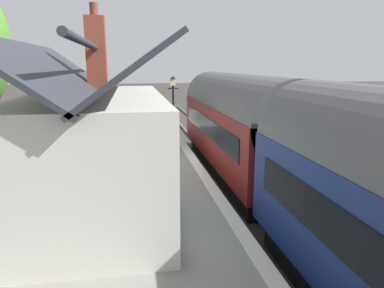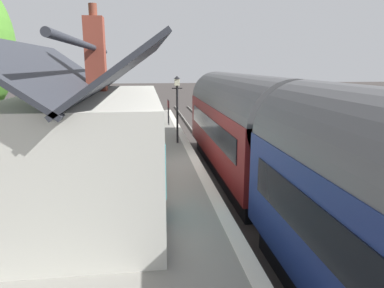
% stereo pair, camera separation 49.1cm
% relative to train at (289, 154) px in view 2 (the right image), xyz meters
% --- Properties ---
extents(ground_plane, '(160.00, 160.00, 0.00)m').
position_rel_train_xyz_m(ground_plane, '(4.62, 0.90, -2.22)').
color(ground_plane, '#383330').
extents(platform, '(32.00, 5.48, 0.93)m').
position_rel_train_xyz_m(platform, '(4.62, 4.64, -1.76)').
color(platform, gray).
rests_on(platform, ground).
extents(platform_edge_coping, '(32.00, 0.36, 0.02)m').
position_rel_train_xyz_m(platform_edge_coping, '(4.62, 2.08, -1.28)').
color(platform_edge_coping, beige).
rests_on(platform_edge_coping, platform).
extents(rail_near, '(52.00, 0.08, 0.14)m').
position_rel_train_xyz_m(rail_near, '(4.62, -0.72, -2.15)').
color(rail_near, gray).
rests_on(rail_near, ground).
extents(rail_far, '(52.00, 0.08, 0.14)m').
position_rel_train_xyz_m(rail_far, '(4.62, 0.72, -2.15)').
color(rail_far, gray).
rests_on(rail_far, ground).
extents(train, '(21.59, 2.73, 4.32)m').
position_rel_train_xyz_m(train, '(0.00, 0.00, 0.00)').
color(train, black).
rests_on(train, ground).
extents(station_building, '(8.06, 3.75, 5.47)m').
position_rel_train_xyz_m(station_building, '(0.48, 5.42, 0.33)').
color(station_building, silver).
rests_on(station_building, platform).
extents(bench_by_lamp, '(1.40, 0.44, 0.88)m').
position_rel_train_xyz_m(bench_by_lamp, '(15.16, 3.73, -0.81)').
color(bench_by_lamp, brown).
rests_on(bench_by_lamp, platform).
extents(planter_bench_left, '(0.97, 0.32, 0.61)m').
position_rel_train_xyz_m(planter_bench_left, '(8.60, 4.00, -1.00)').
color(planter_bench_left, teal).
rests_on(planter_bench_left, platform).
extents(lamp_post_platform, '(0.32, 0.50, 3.24)m').
position_rel_train_xyz_m(lamp_post_platform, '(7.61, 2.49, 1.01)').
color(lamp_post_platform, black).
rests_on(lamp_post_platform, platform).
extents(station_sign_board, '(0.96, 0.06, 1.57)m').
position_rel_train_xyz_m(station_sign_board, '(13.26, 2.56, -0.10)').
color(station_sign_board, black).
rests_on(station_sign_board, platform).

